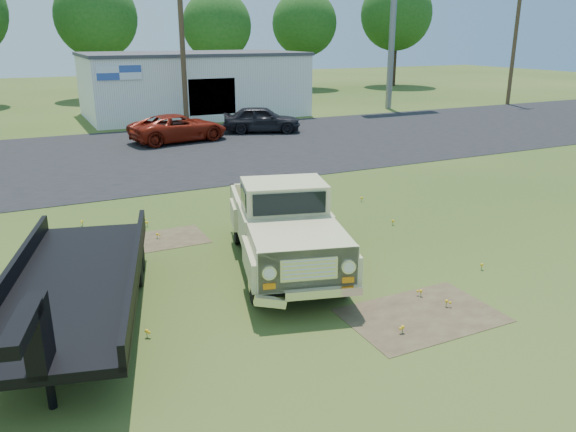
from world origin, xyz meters
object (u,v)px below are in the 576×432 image
object	(u,v)px
vintage_pickup_truck	(284,224)
red_pickup	(179,128)
flatbed_trailer	(74,276)
dark_sedan	(262,119)

from	to	relation	value
vintage_pickup_truck	red_pickup	distance (m)	17.26
red_pickup	vintage_pickup_truck	bearing A→B (deg)	162.80
vintage_pickup_truck	red_pickup	xyz separation A→B (m)	(2.18, 17.12, -0.35)
flatbed_trailer	red_pickup	distance (m)	19.18
red_pickup	dark_sedan	distance (m)	5.00
vintage_pickup_truck	dark_sedan	xyz separation A→B (m)	(7.13, 17.84, -0.31)
vintage_pickup_truck	dark_sedan	size ratio (longest dim) A/B	1.34
red_pickup	flatbed_trailer	bearing A→B (deg)	148.92
flatbed_trailer	vintage_pickup_truck	bearing A→B (deg)	23.78
vintage_pickup_truck	red_pickup	bearing A→B (deg)	98.01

